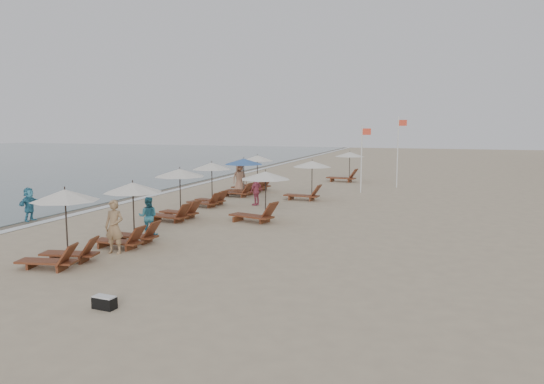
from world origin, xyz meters
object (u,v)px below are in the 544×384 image
(inland_station_2, at_px, (345,165))
(beachgoer_far_a, at_px, (256,191))
(lounger_station_3, at_px, (209,183))
(lounger_station_2, at_px, (176,194))
(inland_station_1, at_px, (307,176))
(beachgoer_mid_a, at_px, (148,216))
(beachgoer_far_b, at_px, (240,178))
(lounger_station_5, at_px, (253,175))
(lounger_station_4, at_px, (241,176))
(duffel_bag, at_px, (104,302))
(inland_station_0, at_px, (259,192))
(flag_pole_near, at_px, (362,155))
(waterline_walker, at_px, (29,204))
(lounger_station_0, at_px, (61,228))
(lounger_station_1, at_px, (128,215))
(beachgoer_near, at_px, (114,227))

(inland_station_2, distance_m, beachgoer_far_a, 13.25)
(lounger_station_3, bearing_deg, lounger_station_2, -85.26)
(inland_station_1, distance_m, beachgoer_mid_a, 11.83)
(inland_station_1, distance_m, beachgoer_far_b, 5.22)
(inland_station_2, xyz_separation_m, beachgoer_mid_a, (-3.78, -21.50, -0.52))
(lounger_station_5, bearing_deg, lounger_station_4, -88.13)
(beachgoer_far_a, distance_m, beachgoer_far_b, 5.42)
(lounger_station_3, bearing_deg, inland_station_1, 40.51)
(lounger_station_3, relative_size, duffel_bag, 4.15)
(lounger_station_2, distance_m, beachgoer_mid_a, 3.43)
(lounger_station_2, height_order, lounger_station_5, lounger_station_2)
(inland_station_1, relative_size, inland_station_2, 0.95)
(inland_station_0, distance_m, flag_pole_near, 11.71)
(lounger_station_4, height_order, inland_station_2, lounger_station_4)
(inland_station_2, height_order, beachgoer_far_b, inland_station_2)
(inland_station_2, relative_size, beachgoer_far_b, 1.56)
(inland_station_2, xyz_separation_m, beachgoer_far_b, (-5.20, -8.38, -0.35))
(beachgoer_far_b, distance_m, flag_pole_near, 7.81)
(inland_station_1, distance_m, waterline_walker, 14.42)
(lounger_station_3, distance_m, flag_pole_near, 10.51)
(waterline_walker, xyz_separation_m, duffel_bag, (10.03, -8.51, -0.60))
(lounger_station_4, relative_size, beachgoer_far_a, 1.68)
(inland_station_0, relative_size, inland_station_2, 0.97)
(beachgoer_far_a, distance_m, waterline_walker, 10.96)
(lounger_station_3, height_order, inland_station_1, lounger_station_3)
(beachgoer_mid_a, bearing_deg, lounger_station_5, -108.26)
(beachgoer_mid_a, height_order, flag_pole_near, flag_pole_near)
(lounger_station_5, height_order, inland_station_0, lounger_station_5)
(lounger_station_0, height_order, inland_station_2, lounger_station_0)
(lounger_station_1, distance_m, inland_station_1, 13.39)
(inland_station_2, height_order, waterline_walker, inland_station_2)
(lounger_station_1, distance_m, beachgoer_near, 1.18)
(lounger_station_2, xyz_separation_m, beachgoer_far_a, (1.97, 5.13, -0.43))
(lounger_station_2, bearing_deg, flag_pole_near, 61.72)
(lounger_station_0, relative_size, waterline_walker, 1.55)
(lounger_station_1, height_order, beachgoer_near, lounger_station_1)
(beachgoer_far_a, relative_size, duffel_bag, 2.69)
(lounger_station_4, xyz_separation_m, inland_station_0, (3.87, -7.59, 0.13))
(inland_station_0, bearing_deg, beachgoer_near, -110.77)
(inland_station_2, bearing_deg, lounger_station_5, -122.00)
(lounger_station_2, height_order, flag_pole_near, flag_pole_near)
(lounger_station_1, relative_size, beachgoer_near, 1.32)
(inland_station_1, relative_size, beachgoer_far_a, 1.77)
(lounger_station_0, relative_size, beachgoer_mid_a, 1.56)
(duffel_bag, xyz_separation_m, flag_pole_near, (2.55, 22.90, 2.20))
(inland_station_1, distance_m, duffel_bag, 18.80)
(lounger_station_1, relative_size, beachgoer_far_b, 1.29)
(beachgoer_mid_a, height_order, waterline_walker, waterline_walker)
(flag_pole_near, bearing_deg, inland_station_0, -103.99)
(lounger_station_4, bearing_deg, lounger_station_0, -87.91)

